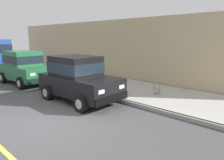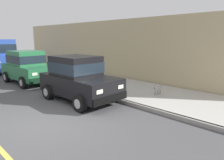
% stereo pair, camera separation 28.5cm
% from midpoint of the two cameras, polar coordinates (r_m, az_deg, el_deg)
% --- Properties ---
extents(ground_plane, '(80.00, 80.00, 0.00)m').
position_cam_midpoint_polar(ground_plane, '(7.12, -16.59, -10.74)').
color(ground_plane, '#4C4C4F').
extents(curb, '(0.16, 64.00, 0.14)m').
position_cam_midpoint_polar(curb, '(8.94, 1.72, -5.21)').
color(curb, gray).
rests_on(curb, ground).
extents(sidewalk, '(3.60, 64.00, 0.14)m').
position_cam_midpoint_polar(sidewalk, '(10.28, 8.64, -3.13)').
color(sidewalk, '#B7B5AD').
rests_on(sidewalk, ground).
extents(car_black_hatchback, '(1.97, 3.81, 1.88)m').
position_cam_midpoint_polar(car_black_hatchback, '(8.93, -8.33, 0.63)').
color(car_black_hatchback, black).
rests_on(car_black_hatchback, ground).
extents(car_green_hatchback, '(2.02, 3.84, 1.88)m').
position_cam_midpoint_polar(car_green_hatchback, '(13.25, -21.44, 3.46)').
color(car_green_hatchback, '#23663D').
rests_on(car_green_hatchback, ground).
extents(dog_grey, '(0.75, 0.28, 0.49)m').
position_cam_midpoint_polar(dog_grey, '(9.54, 13.06, -2.21)').
color(dog_grey, '#999691').
rests_on(dog_grey, sidewalk).
extents(building_facade, '(0.50, 20.00, 3.75)m').
position_cam_midpoint_polar(building_facade, '(15.06, -2.59, 8.52)').
color(building_facade, tan).
rests_on(building_facade, ground).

